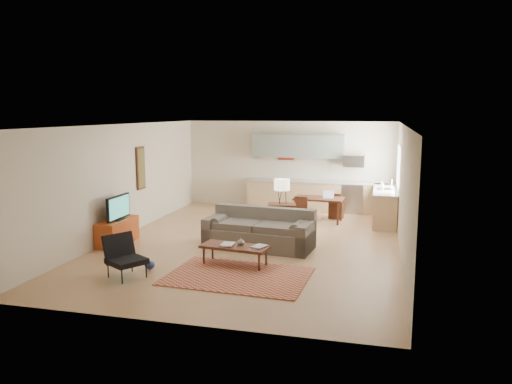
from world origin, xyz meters
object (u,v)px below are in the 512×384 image
(sofa, at_px, (259,229))
(console_table, at_px, (282,220))
(armchair, at_px, (127,257))
(coffee_table, at_px, (235,255))
(dining_table, at_px, (319,210))
(tv_credenza, at_px, (117,232))

(sofa, distance_m, console_table, 1.28)
(armchair, xyz_separation_m, console_table, (2.11, 3.79, -0.00))
(coffee_table, height_order, console_table, console_table)
(coffee_table, relative_size, dining_table, 1.02)
(tv_credenza, bearing_deg, dining_table, 39.58)
(dining_table, bearing_deg, tv_credenza, -136.61)
(console_table, bearing_deg, coffee_table, -112.39)
(coffee_table, bearing_deg, console_table, 88.38)
(sofa, bearing_deg, coffee_table, -90.28)
(sofa, distance_m, armchair, 3.14)
(tv_credenza, relative_size, dining_table, 0.92)
(console_table, height_order, dining_table, console_table)
(sofa, xyz_separation_m, armchair, (-1.84, -2.54, -0.04))
(coffee_table, height_order, dining_table, dining_table)
(tv_credenza, bearing_deg, armchair, -56.69)
(dining_table, bearing_deg, armchair, -112.90)
(tv_credenza, xyz_separation_m, dining_table, (4.17, 3.45, 0.05))
(coffee_table, bearing_deg, dining_table, 83.31)
(dining_table, bearing_deg, coffee_table, -100.39)
(sofa, bearing_deg, console_table, 84.28)
(console_table, bearing_deg, armchair, -132.33)
(coffee_table, xyz_separation_m, console_table, (0.42, 2.59, 0.19))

